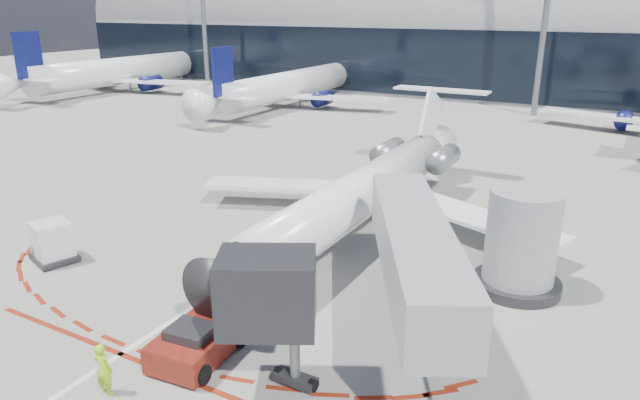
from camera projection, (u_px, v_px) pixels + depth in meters
The scene contains 13 objects.
ground at pixel (284, 248), 31.14m from camera, with size 260.00×260.00×0.00m, color slate.
apron_centerline at pixel (302, 235), 32.79m from camera, with size 0.25×40.00×0.01m, color silver.
apron_stop_bar at pixel (121, 354), 21.63m from camera, with size 14.00×0.25×0.01m, color maroon.
terminal_building at pixel (525, 35), 82.11m from camera, with size 150.00×24.15×24.00m.
jet_bridge at pixel (446, 253), 23.17m from camera, with size 10.03×15.20×4.90m.
light_mast_west at pixel (203, 6), 87.46m from camera, with size 0.70×0.70×25.00m, color slate.
light_mast_centre at pixel (547, 6), 64.48m from camera, with size 0.70×0.70×25.00m, color slate.
regional_jet at pixel (371, 186), 33.82m from camera, with size 22.92×28.27×7.08m.
pushback_tug at pixel (197, 342), 21.21m from camera, with size 2.74×5.80×1.48m.
ramp_worker at pixel (104, 369), 19.16m from camera, with size 0.70×0.46×1.93m, color #9DDD17.
uld_container at pixel (52, 242), 29.22m from camera, with size 2.71×2.50×2.10m.
bg_airliner_0 at pixel (121, 51), 86.93m from camera, with size 36.27×38.40×11.73m, color white, non-canonical shape.
bg_airliner_1 at pixel (289, 65), 73.57m from camera, with size 32.10×33.99×10.39m, color white, non-canonical shape.
Camera 1 is at (15.63, -24.05, 12.55)m, focal length 32.00 mm.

